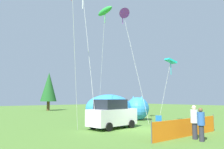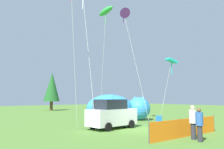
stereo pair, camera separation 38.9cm
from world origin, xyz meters
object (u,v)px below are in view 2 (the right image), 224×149
object	(u,v)px
kite_purple_delta	(123,11)
parked_car	(112,114)
kite_teal_diamond	(171,62)
spectator_in_black_shirt	(193,121)
kite_green_fish	(106,12)
inflatable_cat	(118,109)
folding_chair	(159,120)
spectator_in_yellow_shirt	(199,123)

from	to	relation	value
kite_purple_delta	parked_car	bearing A→B (deg)	-144.72
parked_car	kite_teal_diamond	bearing A→B (deg)	-16.29
parked_car	spectator_in_black_shirt	bearing A→B (deg)	-88.44
kite_green_fish	kite_teal_diamond	size ratio (longest dim) A/B	1.94
kite_purple_delta	kite_teal_diamond	distance (m)	7.01
inflatable_cat	kite_green_fish	distance (m)	10.18
folding_chair	kite_green_fish	xyz separation A→B (m)	(-1.00, 5.87, 10.78)
spectator_in_yellow_shirt	spectator_in_black_shirt	distance (m)	0.68
kite_purple_delta	spectator_in_yellow_shirt	bearing A→B (deg)	-108.15
spectator_in_yellow_shirt	kite_teal_diamond	distance (m)	9.40
spectator_in_yellow_shirt	kite_purple_delta	bearing A→B (deg)	71.85
spectator_in_black_shirt	kite_teal_diamond	world-z (taller)	kite_teal_diamond
inflatable_cat	parked_car	bearing A→B (deg)	-112.79
spectator_in_black_shirt	kite_purple_delta	bearing A→B (deg)	72.74
parked_car	folding_chair	distance (m)	3.99
spectator_in_yellow_shirt	kite_purple_delta	world-z (taller)	kite_purple_delta
spectator_in_yellow_shirt	kite_green_fish	size ratio (longest dim) A/B	0.15
parked_car	spectator_in_yellow_shirt	world-z (taller)	parked_car
kite_green_fish	kite_teal_diamond	xyz separation A→B (m)	(3.56, -5.41, -5.63)
parked_car	inflatable_cat	world-z (taller)	inflatable_cat
kite_teal_diamond	spectator_in_black_shirt	bearing A→B (deg)	-136.10
inflatable_cat	kite_green_fish	size ratio (longest dim) A/B	0.59
spectator_in_yellow_shirt	kite_teal_diamond	size ratio (longest dim) A/B	0.30
folding_chair	spectator_in_black_shirt	distance (m)	5.53
folding_chair	spectator_in_black_shirt	world-z (taller)	spectator_in_black_shirt
kite_purple_delta	kite_teal_diamond	bearing A→B (deg)	-54.48
kite_purple_delta	kite_green_fish	bearing A→B (deg)	118.29
spectator_in_yellow_shirt	kite_purple_delta	xyz separation A→B (m)	(3.10, 9.45, 10.06)
parked_car	spectator_in_yellow_shirt	distance (m)	6.97
parked_car	folding_chair	bearing A→B (deg)	-29.94
inflatable_cat	spectator_in_yellow_shirt	distance (m)	11.63
parked_car	spectator_in_black_shirt	xyz separation A→B (m)	(0.78, -6.38, -0.04)
folding_chair	kite_purple_delta	size ratio (longest dim) A/B	0.08
inflatable_cat	kite_green_fish	bearing A→B (deg)	-163.12
kite_green_fish	inflatable_cat	bearing A→B (deg)	-5.33
folding_chair	spectator_in_yellow_shirt	xyz separation A→B (m)	(-3.17, -5.31, 0.44)
spectator_in_yellow_shirt	kite_purple_delta	distance (m)	14.15
spectator_in_black_shirt	spectator_in_yellow_shirt	bearing A→B (deg)	-120.64
folding_chair	spectator_in_yellow_shirt	distance (m)	6.20
spectator_in_yellow_shirt	kite_teal_diamond	world-z (taller)	kite_teal_diamond
spectator_in_yellow_shirt	spectator_in_black_shirt	world-z (taller)	spectator_in_black_shirt
spectator_in_yellow_shirt	kite_green_fish	distance (m)	15.38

